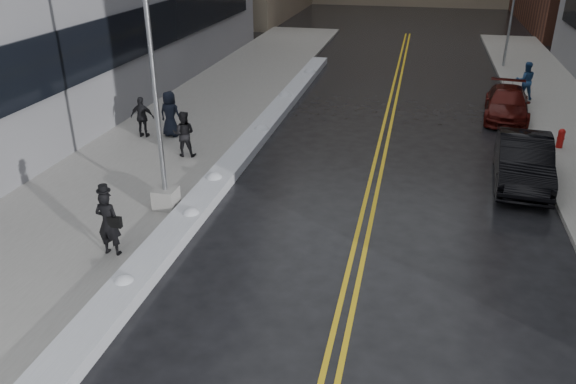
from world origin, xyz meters
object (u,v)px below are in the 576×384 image
Objects in this scene: traffic_signal at (512,9)px; car_black at (523,161)px; pedestrian_fedora at (108,223)px; pedestrian_d at (142,117)px; pedestrian_east at (525,81)px; car_maroon at (507,103)px; pedestrian_b at (184,134)px; pedestrian_c at (170,114)px; lamppost at (159,131)px; fire_hydrant at (561,137)px.

car_black is (-1.33, -17.38, -2.63)m from traffic_signal.
car_black is (10.74, 7.32, -0.24)m from pedestrian_fedora.
pedestrian_east is at bearing -153.75° from pedestrian_d.
car_black is 1.05× the size of car_maroon.
traffic_signal is 27.59m from pedestrian_fedora.
traffic_signal is 22.23m from pedestrian_b.
traffic_signal is at bearing -124.18° from pedestrian_c.
lamppost is at bearing -94.61° from pedestrian_fedora.
pedestrian_fedora is 21.19m from pedestrian_east.
pedestrian_d reaches higher than car_maroon.
lamppost is 4.46m from pedestrian_b.
traffic_signal is 3.36× the size of pedestrian_east.
lamppost is 24.98m from traffic_signal.
pedestrian_fedora is 1.08× the size of pedestrian_d.
lamppost reaches higher than pedestrian_b.
pedestrian_d is 0.36× the size of car_maroon.
lamppost is at bearing 119.57° from pedestrian_c.
car_maroon is at bearing 47.67° from lamppost.
pedestrian_c is 0.38× the size of car_black.
pedestrian_b is (-13.38, -3.96, 0.43)m from fire_hydrant.
lamppost reaches higher than fire_hydrant.
pedestrian_east is (11.88, 14.66, -1.49)m from lamppost.
pedestrian_fedora is 0.37× the size of car_black.
car_maroon is (11.88, 7.82, -0.33)m from pedestrian_b.
traffic_signal is 17.62m from car_black.
pedestrian_b is 14.22m from car_maroon.
traffic_signal is 22.55m from pedestrian_d.
fire_hydrant is 3.84m from car_black.
car_maroon is (10.80, 11.86, -1.88)m from lamppost.
pedestrian_c is at bearing -74.93° from pedestrian_fedora.
fire_hydrant is at bearing 89.21° from pedestrian_east.
car_maroon is at bearing 64.52° from pedestrian_east.
fire_hydrant is 0.41× the size of pedestrian_c.
lamppost is 4.24× the size of pedestrian_c.
pedestrian_b is 2.30m from pedestrian_c.
pedestrian_east is (12.96, 10.62, 0.07)m from pedestrian_b.
traffic_signal reaches higher than fire_hydrant.
fire_hydrant is 0.42× the size of pedestrian_fedora.
pedestrian_d is at bearing 25.34° from pedestrian_c.
car_black reaches higher than car_maroon.
fire_hydrant is 0.16× the size of car_maroon.
pedestrian_d is 13.95m from car_black.
pedestrian_c is (-2.15, 8.61, 0.03)m from pedestrian_fedora.
traffic_signal is at bearing 92.05° from fire_hydrant.
pedestrian_d is at bearing -132.86° from traffic_signal.
pedestrian_d is at bearing -179.39° from car_black.
pedestrian_c is (-14.72, -2.09, 0.50)m from fire_hydrant.
traffic_signal is (-0.50, 14.00, 2.85)m from fire_hydrant.
car_black is at bearing 77.63° from pedestrian_east.
car_maroon is (11.07, 14.56, -0.37)m from pedestrian_fedora.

